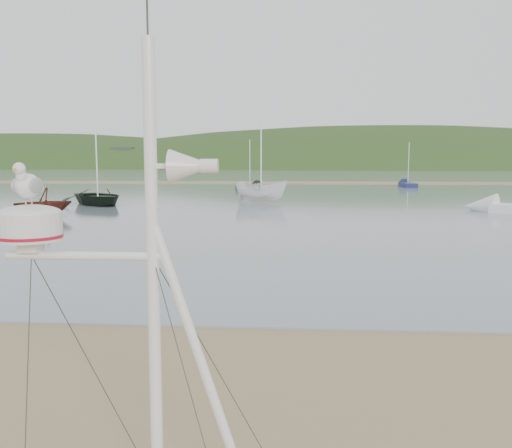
# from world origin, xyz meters

# --- Properties ---
(ground) EXTENTS (560.00, 560.00, 0.00)m
(ground) POSITION_xyz_m (0.00, 0.00, 0.00)
(ground) COLOR #88704E
(ground) RESTS_ON ground
(water) EXTENTS (560.00, 256.00, 0.04)m
(water) POSITION_xyz_m (0.00, 132.00, 0.02)
(water) COLOR slate
(water) RESTS_ON ground
(sandbar) EXTENTS (560.00, 7.00, 0.07)m
(sandbar) POSITION_xyz_m (0.00, 70.00, 0.07)
(sandbar) COLOR #88704E
(sandbar) RESTS_ON water
(hill_ridge) EXTENTS (620.00, 180.00, 80.00)m
(hill_ridge) POSITION_xyz_m (18.52, 235.00, -19.70)
(hill_ridge) COLOR #223B18
(hill_ridge) RESTS_ON ground
(far_cottages) EXTENTS (294.40, 6.30, 8.00)m
(far_cottages) POSITION_xyz_m (3.00, 196.00, 4.00)
(far_cottages) COLOR beige
(far_cottages) RESTS_ON ground
(mast_rig) EXTENTS (2.23, 2.38, 5.03)m
(mast_rig) POSITION_xyz_m (1.21, -1.62, 1.21)
(mast_rig) COLOR white
(mast_rig) RESTS_ON ground
(boat_dark) EXTENTS (3.72, 3.47, 5.52)m
(boat_dark) POSITION_xyz_m (-11.41, 31.31, 2.80)
(boat_dark) COLOR black
(boat_dark) RESTS_ON water
(boat_red) EXTENTS (2.98, 3.10, 3.10)m
(boat_red) POSITION_xyz_m (-11.44, 23.03, 1.59)
(boat_red) COLOR #592014
(boat_red) RESTS_ON water
(boat_white) EXTENTS (2.13, 2.11, 4.29)m
(boat_white) POSITION_xyz_m (-0.08, 34.63, 2.18)
(boat_white) COLOR white
(boat_white) RESTS_ON water
(sailboat_dark_mid) EXTENTS (3.17, 5.90, 5.77)m
(sailboat_dark_mid) POSITION_xyz_m (-1.92, 53.40, 0.30)
(sailboat_dark_mid) COLOR black
(sailboat_dark_mid) RESTS_ON ground
(sailboat_blue_far) EXTENTS (1.49, 5.67, 5.65)m
(sailboat_blue_far) POSITION_xyz_m (15.67, 60.13, 0.30)
(sailboat_blue_far) COLOR #161D4E
(sailboat_blue_far) RESTS_ON ground
(sailboat_white_near) EXTENTS (6.92, 5.61, 7.18)m
(sailboat_white_near) POSITION_xyz_m (15.21, 27.57, 0.30)
(sailboat_white_near) COLOR white
(sailboat_white_near) RESTS_ON ground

